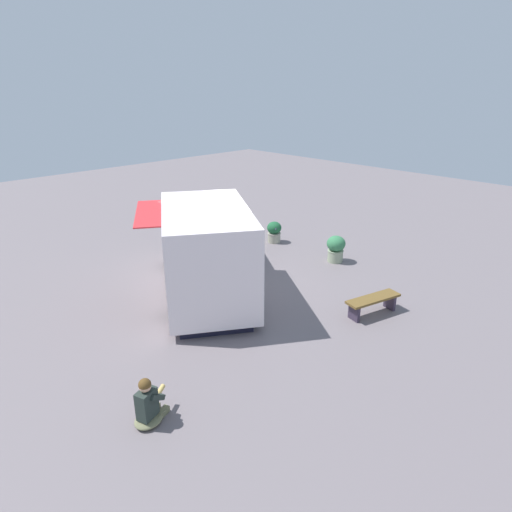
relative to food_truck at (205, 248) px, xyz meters
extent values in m
plane|color=slate|center=(0.45, -0.36, -1.20)|extent=(40.00, 40.00, 0.00)
cube|color=white|center=(-0.38, -0.59, 0.15)|extent=(3.90, 4.43, 2.29)
cube|color=white|center=(1.15, 1.75, -0.09)|extent=(2.61, 2.51, 1.83)
cube|color=black|center=(1.59, 2.44, 0.23)|extent=(1.42, 0.94, 0.69)
cube|color=black|center=(-1.27, -0.01, 0.29)|extent=(1.20, 1.82, 0.80)
cube|color=red|center=(-1.51, 0.14, 1.26)|extent=(1.79, 2.30, 0.03)
cube|color=black|center=(0.08, 0.11, -1.10)|extent=(4.31, 5.37, 0.20)
cylinder|color=black|center=(1.81, 1.05, -0.83)|extent=(0.58, 0.73, 0.73)
cylinder|color=black|center=(0.24, 2.08, -0.83)|extent=(0.58, 0.73, 0.73)
cylinder|color=black|center=(0.02, -1.69, -0.83)|extent=(0.58, 0.73, 0.73)
cylinder|color=black|center=(-1.55, -0.67, -0.83)|extent=(0.58, 0.73, 0.73)
ellipsoid|color=#6D6D4C|center=(-3.95, -3.40, -1.13)|extent=(0.64, 0.59, 0.13)
cube|color=#6D6D4C|center=(-3.73, -3.43, -1.14)|extent=(0.38, 0.22, 0.11)
cube|color=#6D6D4C|center=(-3.80, -3.24, -1.14)|extent=(0.38, 0.22, 0.11)
cube|color=#28332E|center=(-3.95, -3.40, -0.81)|extent=(0.40, 0.32, 0.52)
sphere|color=#E0A984|center=(-3.95, -3.40, -0.45)|extent=(0.21, 0.21, 0.21)
sphere|color=brown|center=(-3.95, -3.40, -0.42)|extent=(0.21, 0.21, 0.21)
cube|color=#28332E|center=(-3.79, -3.46, -0.74)|extent=(0.35, 0.20, 0.27)
cube|color=#28332E|center=(-3.85, -3.26, -0.74)|extent=(0.35, 0.20, 0.27)
cylinder|color=#D7B462|center=(-3.66, -3.30, -0.81)|extent=(0.37, 0.29, 0.08)
cube|color=orange|center=(-3.66, -3.30, -0.80)|extent=(0.30, 0.22, 0.02)
cylinder|color=#C06F4D|center=(3.26, 3.03, -1.04)|extent=(0.52, 0.52, 0.31)
torus|color=#B86C49|center=(3.26, 3.03, -0.90)|extent=(0.55, 0.55, 0.04)
ellipsoid|color=#498E45|center=(3.26, 3.03, -0.69)|extent=(0.52, 0.52, 0.44)
sphere|color=#E22F90|center=(3.24, 3.22, -0.59)|extent=(0.05, 0.05, 0.05)
sphere|color=#E43F95|center=(3.40, 2.88, -0.63)|extent=(0.08, 0.08, 0.08)
sphere|color=#F2347F|center=(3.37, 2.85, -0.65)|extent=(0.08, 0.08, 0.08)
sphere|color=#F04281|center=(3.43, 2.94, -0.60)|extent=(0.09, 0.09, 0.09)
cylinder|color=#9A9B84|center=(4.16, 1.31, -1.02)|extent=(0.46, 0.46, 0.35)
torus|color=#9D9788|center=(4.16, 1.31, -0.86)|extent=(0.48, 0.48, 0.04)
ellipsoid|color=#1F5D36|center=(4.16, 1.31, -0.66)|extent=(0.52, 0.52, 0.44)
sphere|color=purple|center=(4.03, 1.14, -0.63)|extent=(0.09, 0.09, 0.09)
sphere|color=purple|center=(4.17, 1.48, -0.53)|extent=(0.07, 0.07, 0.07)
sphere|color=purple|center=(4.31, 1.35, -0.52)|extent=(0.07, 0.07, 0.07)
sphere|color=#9F4EC1|center=(4.15, 1.53, -0.62)|extent=(0.07, 0.07, 0.07)
cylinder|color=gray|center=(4.20, -1.34, -1.00)|extent=(0.48, 0.48, 0.39)
torus|color=#90A382|center=(4.20, -1.34, -0.83)|extent=(0.51, 0.51, 0.04)
ellipsoid|color=#367A4D|center=(4.20, -1.34, -0.59)|extent=(0.59, 0.59, 0.50)
sphere|color=red|center=(4.15, -1.54, -0.47)|extent=(0.05, 0.05, 0.05)
sphere|color=red|center=(4.32, -1.17, -0.46)|extent=(0.09, 0.09, 0.09)
sphere|color=#E8413F|center=(4.19, -1.12, -0.47)|extent=(0.07, 0.07, 0.07)
sphere|color=#E74144|center=(4.11, -1.48, -0.43)|extent=(0.07, 0.07, 0.07)
sphere|color=#EE3C43|center=(4.14, -1.09, -0.56)|extent=(0.06, 0.06, 0.06)
sphere|color=#D5383D|center=(4.15, -1.57, -0.52)|extent=(0.08, 0.08, 0.08)
cube|color=brown|center=(2.00, -4.03, -0.77)|extent=(1.52, 0.77, 0.06)
cube|color=#342A3D|center=(1.44, -3.88, -1.00)|extent=(0.17, 0.35, 0.40)
cube|color=#342A3D|center=(2.57, -4.19, -1.00)|extent=(0.17, 0.35, 0.40)
camera|label=1|loc=(-6.75, -8.80, 4.10)|focal=30.61mm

